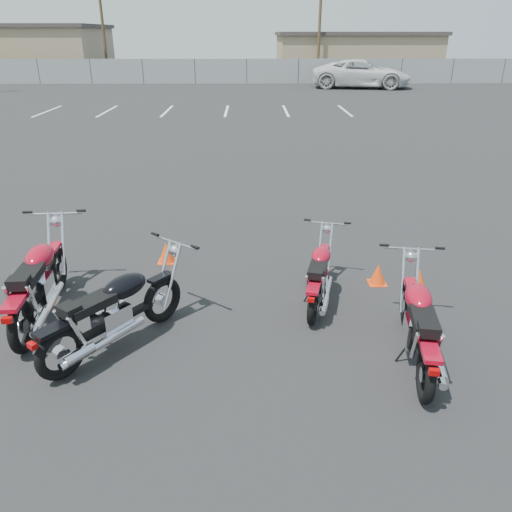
{
  "coord_description": "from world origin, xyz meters",
  "views": [
    {
      "loc": [
        0.1,
        -5.97,
        3.59
      ],
      "look_at": [
        0.2,
        0.6,
        0.65
      ],
      "focal_mm": 35.0,
      "sensor_mm": 36.0,
      "label": 1
    }
  ],
  "objects_px": {
    "motorcycle_rear_red": "(419,324)",
    "white_van": "(362,65)",
    "motorcycle_third_red": "(319,275)",
    "motorcycle_front_red": "(39,282)",
    "motorcycle_second_black": "(115,312)"
  },
  "relations": [
    {
      "from": "motorcycle_rear_red",
      "to": "white_van",
      "type": "distance_m",
      "value": 33.04
    },
    {
      "from": "motorcycle_third_red",
      "to": "motorcycle_rear_red",
      "type": "xyz_separation_m",
      "value": [
        0.97,
        -1.45,
        0.06
      ]
    },
    {
      "from": "motorcycle_rear_red",
      "to": "white_van",
      "type": "height_order",
      "value": "white_van"
    },
    {
      "from": "motorcycle_front_red",
      "to": "motorcycle_second_black",
      "type": "relative_size",
      "value": 1.18
    },
    {
      "from": "motorcycle_rear_red",
      "to": "motorcycle_front_red",
      "type": "bearing_deg",
      "value": 167.59
    },
    {
      "from": "white_van",
      "to": "motorcycle_second_black",
      "type": "bearing_deg",
      "value": 173.08
    },
    {
      "from": "motorcycle_rear_red",
      "to": "white_van",
      "type": "xyz_separation_m",
      "value": [
        6.07,
        32.46,
        1.03
      ]
    },
    {
      "from": "motorcycle_third_red",
      "to": "white_van",
      "type": "xyz_separation_m",
      "value": [
        7.04,
        31.02,
        1.09
      ]
    },
    {
      "from": "motorcycle_front_red",
      "to": "white_van",
      "type": "distance_m",
      "value": 33.25
    },
    {
      "from": "motorcycle_rear_red",
      "to": "white_van",
      "type": "relative_size",
      "value": 0.27
    },
    {
      "from": "motorcycle_front_red",
      "to": "motorcycle_second_black",
      "type": "xyz_separation_m",
      "value": [
        1.19,
        -0.75,
        -0.03
      ]
    },
    {
      "from": "motorcycle_second_black",
      "to": "white_van",
      "type": "bearing_deg",
      "value": 73.23
    },
    {
      "from": "motorcycle_front_red",
      "to": "motorcycle_rear_red",
      "type": "bearing_deg",
      "value": -12.41
    },
    {
      "from": "motorcycle_third_red",
      "to": "white_van",
      "type": "distance_m",
      "value": 31.82
    },
    {
      "from": "motorcycle_second_black",
      "to": "motorcycle_front_red",
      "type": "bearing_deg",
      "value": 147.77
    }
  ]
}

